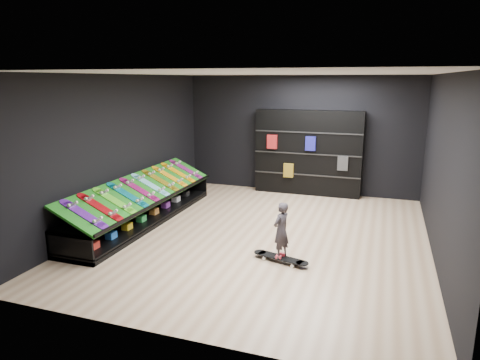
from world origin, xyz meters
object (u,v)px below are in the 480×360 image
(child, at_px, (281,241))
(display_rack, at_px, (144,210))
(floor_skateboard, at_px, (280,259))
(back_shelving, at_px, (308,153))

(child, bearing_deg, display_rack, -84.86)
(floor_skateboard, relative_size, child, 1.77)
(floor_skateboard, bearing_deg, display_rack, 176.52)
(display_rack, xyz_separation_m, back_shelving, (2.81, 3.32, 0.82))
(display_rack, relative_size, child, 8.13)
(display_rack, distance_m, floor_skateboard, 3.37)
(floor_skateboard, distance_m, child, 0.32)
(display_rack, relative_size, back_shelving, 1.68)
(display_rack, relative_size, floor_skateboard, 4.59)
(floor_skateboard, bearing_deg, child, 0.00)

